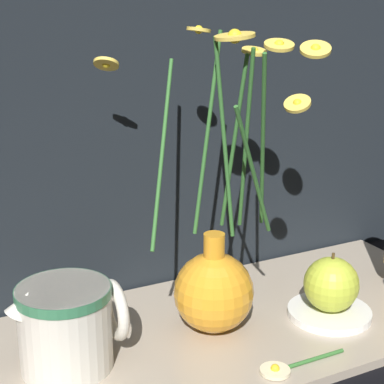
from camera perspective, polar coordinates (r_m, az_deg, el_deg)
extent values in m
plane|color=black|center=(0.86, -0.83, -13.38)|extent=(6.00, 6.00, 0.00)
cube|color=tan|center=(0.85, -0.83, -13.04)|extent=(0.87, 0.32, 0.01)
sphere|color=orange|center=(0.84, 2.03, -8.96)|extent=(0.11, 0.11, 0.11)
cylinder|color=orange|center=(0.82, 2.07, -5.17)|extent=(0.03, 0.03, 0.04)
cylinder|color=#336B2D|center=(0.79, 1.36, 5.08)|extent=(0.04, 0.01, 0.25)
cylinder|color=#EAC64C|center=(0.79, 0.60, 14.23)|extent=(0.03, 0.03, 0.01)
sphere|color=yellow|center=(0.79, 0.60, 14.23)|extent=(0.01, 0.01, 0.01)
cylinder|color=#336B2D|center=(0.79, 3.80, 4.15)|extent=(0.01, 0.06, 0.23)
cylinder|color=#EAC64C|center=(0.79, 5.61, 12.35)|extent=(0.03, 0.03, 0.01)
sphere|color=yellow|center=(0.79, 5.61, 12.35)|extent=(0.01, 0.01, 0.01)
cylinder|color=#336B2D|center=(0.78, 4.82, 4.29)|extent=(0.03, 0.07, 0.23)
cylinder|color=#EAC64C|center=(0.77, 7.76, 12.82)|extent=(0.05, 0.05, 0.01)
sphere|color=yellow|center=(0.77, 7.76, 12.82)|extent=(0.01, 0.01, 0.01)
cylinder|color=#336B2D|center=(0.77, 6.31, 4.01)|extent=(0.07, 0.10, 0.23)
cylinder|color=#EAC64C|center=(0.76, 10.93, 12.36)|extent=(0.05, 0.05, 0.02)
sphere|color=yellow|center=(0.76, 10.93, 12.36)|extent=(0.01, 0.01, 0.01)
cylinder|color=#336B2D|center=(0.76, 2.90, 4.49)|extent=(0.04, 0.01, 0.25)
cylinder|color=#EAC64C|center=(0.73, 3.82, 13.65)|extent=(0.05, 0.05, 0.01)
sphere|color=yellow|center=(0.73, 3.82, 13.65)|extent=(0.02, 0.02, 0.02)
cylinder|color=#336B2D|center=(0.79, -2.66, 3.61)|extent=(0.08, 0.11, 0.21)
cylinder|color=#EAC64C|center=(0.79, -7.64, 11.23)|extent=(0.04, 0.04, 0.02)
sphere|color=yellow|center=(0.79, -7.64, 11.23)|extent=(0.01, 0.01, 0.01)
cylinder|color=#336B2D|center=(0.76, 5.50, 1.65)|extent=(0.09, 0.06, 0.18)
cylinder|color=#EAC64C|center=(0.72, 9.35, 7.77)|extent=(0.04, 0.04, 0.02)
sphere|color=yellow|center=(0.72, 9.35, 7.77)|extent=(0.01, 0.01, 0.01)
cylinder|color=beige|center=(0.78, -11.30, -11.57)|extent=(0.11, 0.11, 0.10)
cylinder|color=#33724C|center=(0.76, -11.50, -8.58)|extent=(0.11, 0.11, 0.01)
torus|color=beige|center=(0.79, -7.02, -10.21)|extent=(0.01, 0.08, 0.08)
cone|color=beige|center=(0.75, -14.89, -9.44)|extent=(0.04, 0.03, 0.04)
cylinder|color=white|center=(0.91, 12.10, -10.44)|extent=(0.11, 0.11, 0.01)
sphere|color=#B7C638|center=(0.90, 12.27, -8.02)|extent=(0.08, 0.08, 0.08)
cylinder|color=#4C3819|center=(0.88, 12.44, -5.57)|extent=(0.00, 0.00, 0.01)
cylinder|color=#336B2D|center=(0.81, 10.42, -14.51)|extent=(0.10, 0.00, 0.01)
cylinder|color=beige|center=(0.78, 7.39, -15.48)|extent=(0.04, 0.04, 0.00)
sphere|color=yellow|center=(0.78, 7.40, -15.30)|extent=(0.01, 0.01, 0.01)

